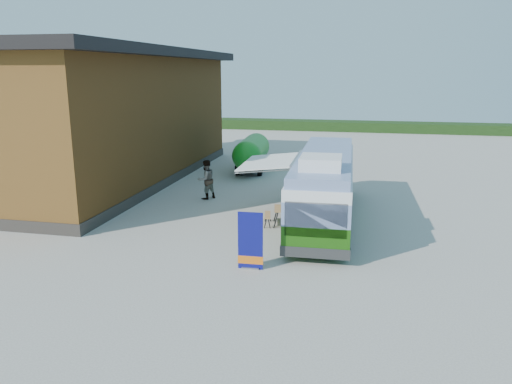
% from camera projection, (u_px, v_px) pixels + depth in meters
% --- Properties ---
extents(ground, '(100.00, 100.00, 0.00)m').
position_uv_depth(ground, '(242.00, 249.00, 18.01)').
color(ground, '#BCB7AD').
rests_on(ground, ground).
extents(barn, '(9.60, 21.20, 7.50)m').
position_uv_depth(barn, '(107.00, 118.00, 28.83)').
color(barn, brown).
rests_on(barn, ground).
extents(hedge, '(40.00, 3.00, 1.00)m').
position_uv_depth(hedge, '(403.00, 127.00, 52.32)').
color(hedge, '#264419').
rests_on(hedge, ground).
extents(bus, '(2.60, 10.93, 3.34)m').
position_uv_depth(bus, '(325.00, 184.00, 21.19)').
color(bus, '#235E0F').
rests_on(bus, ground).
extents(awning, '(2.52, 3.99, 0.50)m').
position_uv_depth(awning, '(275.00, 163.00, 21.41)').
color(awning, white).
rests_on(awning, ground).
extents(banner, '(0.83, 0.20, 1.92)m').
position_uv_depth(banner, '(250.00, 246.00, 16.04)').
color(banner, navy).
rests_on(banner, ground).
extents(picnic_table, '(1.46, 1.35, 0.73)m').
position_uv_depth(picnic_table, '(280.00, 212.00, 20.73)').
color(picnic_table, '#B07D53').
rests_on(picnic_table, ground).
extents(person_a, '(0.71, 0.59, 1.67)m').
position_uv_depth(person_a, '(298.00, 174.00, 27.06)').
color(person_a, '#999999').
rests_on(person_a, ground).
extents(person_b, '(1.18, 1.21, 1.97)m').
position_uv_depth(person_b, '(206.00, 180.00, 24.89)').
color(person_b, '#999999').
rests_on(person_b, ground).
extents(slurry_tanker, '(2.05, 6.01, 2.22)m').
position_uv_depth(slurry_tanker, '(252.00, 152.00, 31.59)').
color(slurry_tanker, '#198D20').
rests_on(slurry_tanker, ground).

